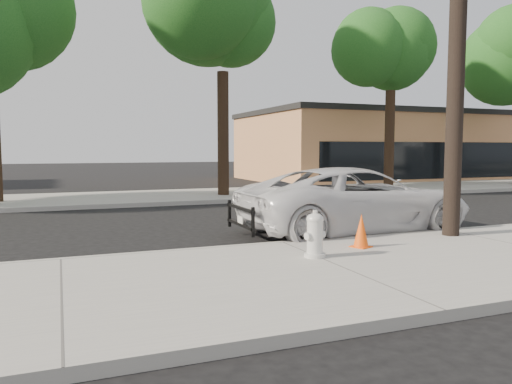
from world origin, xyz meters
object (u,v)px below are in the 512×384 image
Objects in this scene: utility_pole at (458,12)px; traffic_cone at (361,231)px; fire_hydrant at (315,236)px; police_cruiser at (356,200)px.

utility_pole is 14.55× the size of traffic_cone.
utility_pole is at bearing 9.24° from traffic_cone.
fire_hydrant is at bearing -167.15° from utility_pole.
utility_pole is at bearing -147.28° from police_cruiser.
utility_pole reaches higher than police_cruiser.
utility_pole is 4.47m from police_cruiser.
fire_hydrant is 1.19× the size of traffic_cone.
traffic_cone is at bearing 147.79° from police_cruiser.
police_cruiser reaches higher than traffic_cone.
traffic_cone is (1.19, 0.43, -0.06)m from fire_hydrant.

